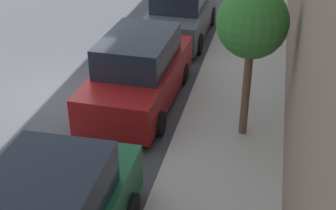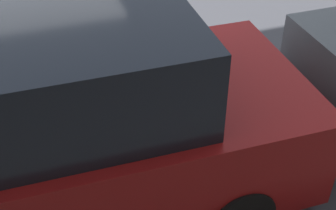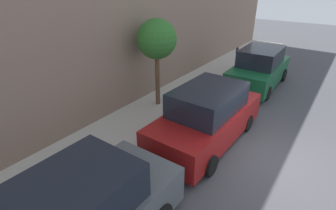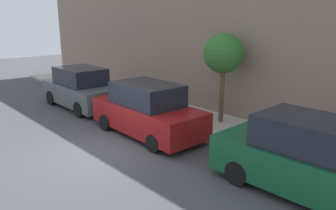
% 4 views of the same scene
% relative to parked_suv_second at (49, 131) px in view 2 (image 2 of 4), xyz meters
% --- Properties ---
extents(ground_plane, '(60.00, 60.00, 0.00)m').
position_rel_parked_suv_second_xyz_m(ground_plane, '(-2.17, -0.24, -0.93)').
color(ground_plane, '#424247').
extents(parked_suv_second, '(2.08, 4.84, 1.98)m').
position_rel_parked_suv_second_xyz_m(parked_suv_second, '(0.00, 0.00, 0.00)').
color(parked_suv_second, maroon).
rests_on(parked_suv_second, ground_plane).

